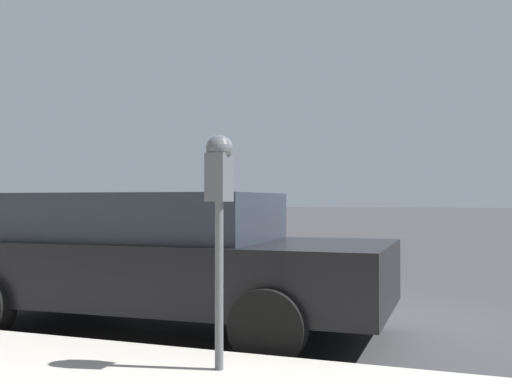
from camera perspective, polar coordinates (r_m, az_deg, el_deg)
ground_plane at (r=6.84m, az=7.78°, el=-12.19°), size 220.00×220.00×0.00m
parking_meter at (r=4.21m, az=-3.52°, el=0.20°), size 0.21×0.19×1.65m
car_black at (r=6.31m, az=-9.45°, el=-6.15°), size 2.11×4.71×1.42m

